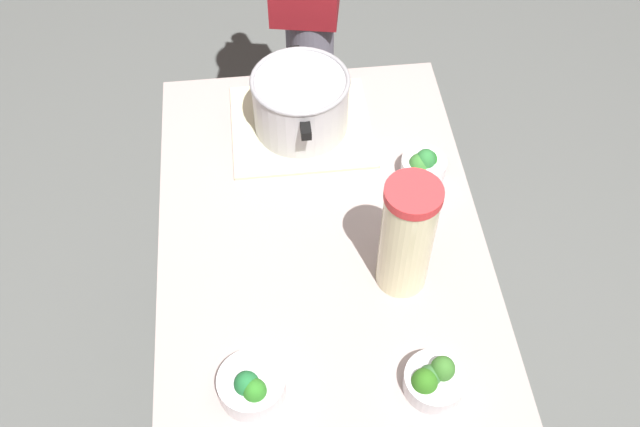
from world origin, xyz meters
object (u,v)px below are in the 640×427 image
at_px(cooking_pot, 301,102).
at_px(broccoli_bowl_back, 433,380).
at_px(broccoli_bowl_front, 423,166).
at_px(lemonade_pitcher, 407,237).
at_px(broccoli_bowl_center, 251,386).

relative_size(cooking_pot, broccoli_bowl_back, 2.60).
bearing_deg(broccoli_bowl_front, lemonade_pitcher, 159.93).
xyz_separation_m(cooking_pot, broccoli_bowl_center, (-0.71, 0.16, -0.06)).
relative_size(lemonade_pitcher, broccoli_bowl_front, 2.74).
height_order(lemonade_pitcher, broccoli_bowl_back, lemonade_pitcher).
bearing_deg(cooking_pot, broccoli_bowl_front, -125.16).
bearing_deg(broccoli_bowl_back, broccoli_bowl_front, -9.26).
xyz_separation_m(cooking_pot, broccoli_bowl_back, (-0.74, -0.19, -0.06)).
xyz_separation_m(lemonade_pitcher, broccoli_bowl_back, (-0.26, -0.02, -0.12)).
xyz_separation_m(broccoli_bowl_front, broccoli_bowl_center, (-0.52, 0.44, -0.00)).
bearing_deg(lemonade_pitcher, broccoli_bowl_front, -20.07).
distance_m(broccoli_bowl_center, broccoli_bowl_back, 0.35).
distance_m(cooking_pot, broccoli_bowl_center, 0.73).
bearing_deg(lemonade_pitcher, broccoli_bowl_center, 124.83).
bearing_deg(broccoli_bowl_center, broccoli_bowl_front, -40.34).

